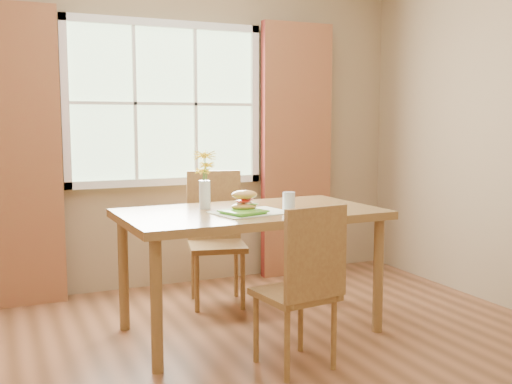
{
  "coord_description": "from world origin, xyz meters",
  "views": [
    {
      "loc": [
        -1.31,
        -2.88,
        1.37
      ],
      "look_at": [
        0.21,
        0.54,
        0.92
      ],
      "focal_mm": 42.0,
      "sensor_mm": 36.0,
      "label": 1
    }
  ],
  "objects": [
    {
      "name": "room",
      "position": [
        0.0,
        0.0,
        1.35
      ],
      "size": [
        4.24,
        3.84,
        2.74
      ],
      "color": "brown",
      "rests_on": "ground"
    },
    {
      "name": "window",
      "position": [
        0.0,
        1.87,
        1.5
      ],
      "size": [
        1.62,
        0.06,
        1.32
      ],
      "color": "#AFD5A1",
      "rests_on": "room"
    },
    {
      "name": "curtain_left",
      "position": [
        -1.15,
        1.78,
        1.1
      ],
      "size": [
        0.65,
        0.08,
        2.2
      ],
      "primitive_type": "cube",
      "color": "maroon",
      "rests_on": "room"
    },
    {
      "name": "curtain_right",
      "position": [
        1.15,
        1.78,
        1.1
      ],
      "size": [
        0.65,
        0.08,
        2.2
      ],
      "primitive_type": "cube",
      "color": "maroon",
      "rests_on": "room"
    },
    {
      "name": "dining_table",
      "position": [
        0.19,
        0.59,
        0.71
      ],
      "size": [
        1.66,
        0.97,
        0.8
      ],
      "rotation": [
        0.0,
        0.0,
        0.03
      ],
      "color": "brown",
      "rests_on": "room"
    },
    {
      "name": "chair_near",
      "position": [
        0.2,
        -0.11,
        0.51
      ],
      "size": [
        0.43,
        0.43,
        0.92
      ],
      "rotation": [
        0.0,
        0.0,
        0.13
      ],
      "color": "olive",
      "rests_on": "room"
    },
    {
      "name": "chair_far",
      "position": [
        0.21,
        1.3,
        0.54
      ],
      "size": [
        0.49,
        0.49,
        0.99
      ],
      "rotation": [
        0.0,
        0.0,
        -0.24
      ],
      "color": "olive",
      "rests_on": "room"
    },
    {
      "name": "placemat",
      "position": [
        0.15,
        0.48,
        0.8
      ],
      "size": [
        0.5,
        0.41,
        0.01
      ],
      "primitive_type": "cube",
      "rotation": [
        0.0,
        0.0,
        0.18
      ],
      "color": "beige",
      "rests_on": "dining_table"
    },
    {
      "name": "plate",
      "position": [
        0.08,
        0.44,
        0.81
      ],
      "size": [
        0.29,
        0.29,
        0.01
      ],
      "primitive_type": "cube",
      "rotation": [
        0.0,
        0.0,
        0.32
      ],
      "color": "#54B82E",
      "rests_on": "placemat"
    },
    {
      "name": "croissant_sandwich",
      "position": [
        0.12,
        0.51,
        0.87
      ],
      "size": [
        0.19,
        0.15,
        0.12
      ],
      "rotation": [
        0.0,
        0.0,
        -0.23
      ],
      "color": "#FAB555",
      "rests_on": "plate"
    },
    {
      "name": "water_glass",
      "position": [
        0.41,
        0.48,
        0.85
      ],
      "size": [
        0.08,
        0.08,
        0.12
      ],
      "color": "silver",
      "rests_on": "dining_table"
    },
    {
      "name": "flower_vase",
      "position": [
        -0.05,
        0.77,
        1.02
      ],
      "size": [
        0.15,
        0.15,
        0.38
      ],
      "color": "silver",
      "rests_on": "dining_table"
    }
  ]
}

